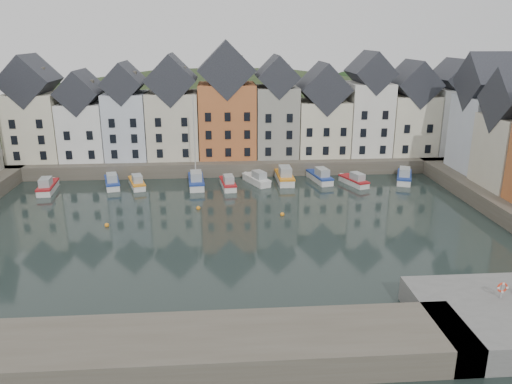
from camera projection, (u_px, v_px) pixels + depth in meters
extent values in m
plane|color=black|center=(233.00, 233.00, 53.87)|extent=(260.00, 260.00, 0.00)
cube|color=#524B3E|center=(227.00, 158.00, 82.08)|extent=(90.00, 16.00, 2.00)
cube|color=#524B3E|center=(87.00, 353.00, 31.95)|extent=(50.00, 6.00, 2.00)
ellipsoid|color=#202E17|center=(226.00, 213.00, 112.54)|extent=(153.60, 70.40, 64.00)
sphere|color=#173316|center=(154.00, 97.00, 98.66)|extent=(5.77, 5.77, 5.77)
sphere|color=#173316|center=(336.00, 92.00, 110.92)|extent=(5.27, 5.27, 5.27)
sphere|color=#173316|center=(375.00, 97.00, 105.26)|extent=(5.07, 5.07, 5.07)
sphere|color=#173316|center=(292.00, 97.00, 104.98)|extent=(5.01, 5.01, 5.01)
sphere|color=#173316|center=(42.00, 105.00, 103.01)|extent=(3.94, 3.94, 3.94)
sphere|color=#173316|center=(352.00, 93.00, 110.71)|extent=(5.21, 5.21, 5.21)
sphere|color=#173316|center=(233.00, 93.00, 107.23)|extent=(5.45, 5.45, 5.45)
sphere|color=#173316|center=(413.00, 103.00, 100.30)|extent=(4.49, 4.49, 4.49)
cube|color=#ECE5C5|center=(36.00, 126.00, 76.28)|extent=(7.67, 8.00, 10.07)
cube|color=#21232A|center=(30.00, 80.00, 74.19)|extent=(7.67, 8.16, 7.67)
cube|color=white|center=(85.00, 130.00, 77.02)|extent=(6.56, 8.00, 8.61)
cube|color=#21232A|center=(81.00, 92.00, 75.23)|extent=(6.56, 8.16, 6.56)
cube|color=silver|center=(128.00, 125.00, 77.27)|extent=(6.20, 8.00, 10.02)
cube|color=#21232A|center=(124.00, 82.00, 75.29)|extent=(6.20, 8.16, 6.20)
cube|color=beige|center=(174.00, 125.00, 77.77)|extent=(7.70, 8.00, 10.08)
cube|color=#21232A|center=(172.00, 79.00, 75.67)|extent=(7.70, 8.16, 7.70)
cube|color=#C06836|center=(227.00, 120.00, 78.18)|extent=(8.69, 8.00, 11.28)
cube|color=#21232A|center=(226.00, 69.00, 75.82)|extent=(8.69, 8.16, 8.69)
cube|color=gray|center=(276.00, 121.00, 78.80)|extent=(6.43, 8.00, 10.78)
cube|color=#21232A|center=(277.00, 76.00, 76.69)|extent=(6.43, 8.16, 6.43)
cube|color=beige|center=(321.00, 127.00, 79.66)|extent=(7.88, 8.00, 8.56)
cube|color=#21232A|center=(323.00, 88.00, 77.77)|extent=(7.88, 8.16, 7.88)
cube|color=white|center=(367.00, 118.00, 79.77)|extent=(6.50, 8.00, 11.27)
cube|color=#21232A|center=(370.00, 72.00, 77.57)|extent=(6.50, 8.16, 6.50)
cube|color=#ECE5C5|center=(409.00, 124.00, 80.56)|extent=(7.23, 8.00, 9.32)
cube|color=#21232A|center=(413.00, 83.00, 78.61)|extent=(7.23, 8.16, 7.23)
cube|color=white|center=(450.00, 120.00, 80.90)|extent=(6.18, 8.00, 10.32)
cube|color=#21232A|center=(455.00, 78.00, 78.87)|extent=(6.18, 8.16, 6.18)
cube|color=silver|center=(486.00, 134.00, 69.71)|extent=(7.47, 8.00, 10.38)
cube|color=#21232A|center=(493.00, 82.00, 67.54)|extent=(7.62, 8.00, 8.00)
sphere|color=orange|center=(198.00, 208.00, 61.15)|extent=(0.50, 0.50, 0.50)
sphere|color=orange|center=(282.00, 214.00, 59.01)|extent=(0.50, 0.50, 0.50)
sphere|color=orange|center=(107.00, 225.00, 55.68)|extent=(0.50, 0.50, 0.50)
cube|color=silver|center=(48.00, 189.00, 68.14)|extent=(2.30, 6.01, 1.08)
cube|color=#A8181D|center=(48.00, 185.00, 67.96)|extent=(2.41, 6.14, 0.24)
cube|color=#9BA2A3|center=(46.00, 182.00, 66.95)|extent=(1.58, 2.47, 1.18)
cube|color=silver|center=(112.00, 184.00, 70.28)|extent=(3.10, 5.99, 1.05)
cube|color=navy|center=(112.00, 180.00, 70.10)|extent=(3.22, 6.12, 0.24)
cube|color=#9BA2A3|center=(112.00, 178.00, 69.15)|extent=(1.87, 2.56, 1.15)
cube|color=silver|center=(137.00, 185.00, 70.12)|extent=(3.09, 5.59, 0.98)
cube|color=orange|center=(137.00, 181.00, 69.96)|extent=(3.21, 5.72, 0.22)
cube|color=#9BA2A3|center=(137.00, 179.00, 69.08)|extent=(1.82, 2.41, 1.07)
cube|color=silver|center=(196.00, 183.00, 70.52)|extent=(2.46, 6.66, 1.20)
cube|color=navy|center=(196.00, 179.00, 70.32)|extent=(2.58, 6.80, 0.27)
cube|color=#9BA2A3|center=(196.00, 176.00, 69.20)|extent=(1.72, 2.72, 1.31)
cylinder|color=silver|center=(194.00, 140.00, 69.28)|extent=(0.15, 0.15, 11.97)
cube|color=silver|center=(228.00, 185.00, 69.82)|extent=(2.29, 5.62, 1.00)
cube|color=#A8181D|center=(228.00, 181.00, 69.66)|extent=(2.39, 5.74, 0.23)
cube|color=#9BA2A3|center=(229.00, 179.00, 68.73)|extent=(1.53, 2.32, 1.09)
cube|color=silver|center=(256.00, 181.00, 71.73)|extent=(3.80, 5.77, 1.02)
cube|color=silver|center=(256.00, 177.00, 71.56)|extent=(3.93, 5.91, 0.23)
cube|color=#9BA2A3|center=(259.00, 175.00, 70.69)|extent=(2.10, 2.57, 1.11)
cube|color=silver|center=(284.00, 179.00, 72.73)|extent=(2.16, 6.89, 1.26)
cube|color=orange|center=(284.00, 174.00, 72.53)|extent=(2.28, 7.03, 0.29)
cube|color=#9BA2A3|center=(285.00, 171.00, 71.34)|extent=(1.64, 2.77, 1.37)
cube|color=silver|center=(319.00, 179.00, 72.85)|extent=(2.98, 6.24, 1.10)
cube|color=navy|center=(320.00, 175.00, 72.66)|extent=(3.10, 6.38, 0.25)
cube|color=#9BA2A3|center=(322.00, 172.00, 71.66)|extent=(1.86, 2.64, 1.20)
cube|color=silver|center=(354.00, 182.00, 71.17)|extent=(3.34, 5.53, 0.97)
cube|color=#A8181D|center=(354.00, 179.00, 71.00)|extent=(3.46, 5.66, 0.22)
cube|color=#9BA2A3|center=(357.00, 177.00, 70.15)|extent=(1.90, 2.42, 1.06)
cube|color=silver|center=(404.00, 179.00, 72.80)|extent=(3.94, 6.44, 1.13)
cube|color=navy|center=(404.00, 175.00, 72.62)|extent=(4.08, 6.59, 0.26)
cube|color=#9BA2A3|center=(405.00, 172.00, 71.58)|extent=(2.23, 2.83, 1.24)
cube|color=gray|center=(501.00, 291.00, 36.50)|extent=(0.10, 0.10, 1.10)
torus|color=red|center=(502.00, 287.00, 36.35)|extent=(0.80, 0.14, 0.80)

